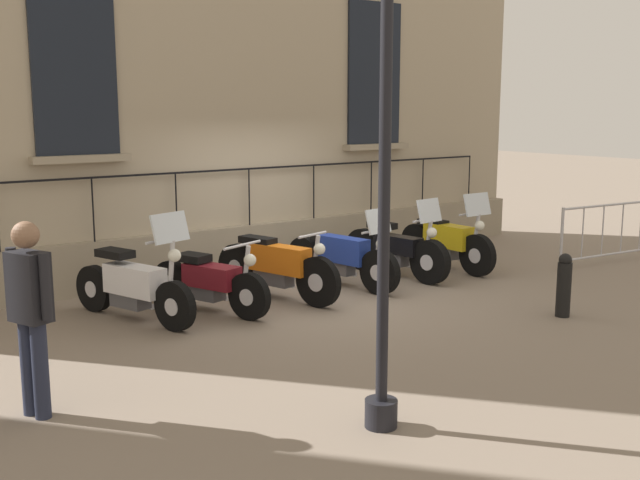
% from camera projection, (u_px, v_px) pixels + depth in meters
% --- Properties ---
extents(ground_plane, '(60.00, 60.00, 0.00)m').
position_uv_depth(ground_plane, '(318.00, 293.00, 11.04)').
color(ground_plane, gray).
extents(building_facade, '(0.82, 12.33, 8.33)m').
position_uv_depth(building_facade, '(233.00, 20.00, 12.15)').
color(building_facade, tan).
rests_on(building_facade, ground_plane).
extents(motorcycle_white, '(2.08, 0.90, 1.44)m').
position_uv_depth(motorcycle_white, '(134.00, 286.00, 9.56)').
color(motorcycle_white, black).
rests_on(motorcycle_white, ground_plane).
extents(motorcycle_maroon, '(1.90, 0.92, 0.98)m').
position_uv_depth(motorcycle_maroon, '(210.00, 283.00, 9.99)').
color(motorcycle_maroon, black).
rests_on(motorcycle_maroon, ground_plane).
extents(motorcycle_orange, '(2.17, 0.81, 1.00)m').
position_uv_depth(motorcycle_orange, '(277.00, 267.00, 10.68)').
color(motorcycle_orange, black).
rests_on(motorcycle_orange, ground_plane).
extents(motorcycle_blue, '(2.18, 0.64, 1.25)m').
position_uv_depth(motorcycle_blue, '(342.00, 258.00, 11.42)').
color(motorcycle_blue, black).
rests_on(motorcycle_blue, ground_plane).
extents(motorcycle_black, '(2.11, 0.58, 1.31)m').
position_uv_depth(motorcycle_black, '(396.00, 251.00, 12.06)').
color(motorcycle_black, black).
rests_on(motorcycle_black, ground_plane).
extents(motorcycle_yellow, '(2.06, 0.66, 1.33)m').
position_uv_depth(motorcycle_yellow, '(447.00, 242.00, 12.60)').
color(motorcycle_yellow, black).
rests_on(motorcycle_yellow, ground_plane).
extents(lamppost, '(0.32, 0.32, 5.13)m').
position_uv_depth(lamppost, '(386.00, 87.00, 5.97)').
color(lamppost, black).
rests_on(lamppost, ground_plane).
extents(crowd_barrier, '(0.32, 2.51, 1.05)m').
position_uv_depth(crowd_barrier, '(612.00, 230.00, 13.12)').
color(crowd_barrier, '#B7B7BF').
rests_on(crowd_barrier, ground_plane).
extents(bollard, '(0.19, 0.19, 0.83)m').
position_uv_depth(bollard, '(564.00, 285.00, 9.77)').
color(bollard, black).
rests_on(bollard, ground_plane).
extents(pedestrian_walking, '(0.50, 0.33, 1.74)m').
position_uv_depth(pedestrian_walking, '(30.00, 307.00, 6.52)').
color(pedestrian_walking, '#23283D').
rests_on(pedestrian_walking, ground_plane).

